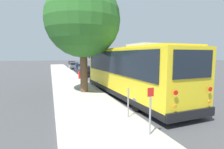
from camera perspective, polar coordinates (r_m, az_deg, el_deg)
The scene contains 14 objects.
ground_plane at distance 10.93m, azimuth 7.67°, elevation -8.00°, with size 160.00×160.00×0.00m, color #474749.
sidewalk_slab at distance 9.91m, azimuth -9.00°, elevation -9.09°, with size 80.00×3.20×0.15m, color beige.
curb_strip at distance 10.33m, azimuth 0.23°, elevation -8.36°, with size 80.00×0.14×0.15m, color #AAA69D.
shuttle_bus at distance 11.36m, azimuth 5.53°, elevation 1.60°, with size 10.59×3.08×3.31m.
parked_sedan_black at distance 23.24m, azimuth -8.79°, elevation 1.08°, with size 4.59×1.84×1.26m.
parked_sedan_navy at distance 29.22m, azimuth -10.28°, elevation 2.14°, with size 4.53×2.00×1.27m.
parked_sedan_gray at distance 35.07m, azimuth -12.43°, elevation 2.81°, with size 4.27×2.03×1.29m.
parked_sedan_maroon at distance 40.70m, azimuth -13.04°, elevation 3.30°, with size 4.65×1.95×1.33m.
street_tree at distance 12.63m, azimuth -9.60°, elevation 18.57°, with size 5.05×5.05×8.19m.
sign_post_near at distance 5.79m, azimuth 12.36°, elevation -11.50°, with size 0.06×0.22×1.54m.
sign_post_far at distance 7.24m, azimuth 5.30°, elevation -9.19°, with size 0.06×0.06×1.23m.
fire_hydrant at distance 19.16m, azimuth -10.61°, elevation -0.16°, with size 0.22×0.22×0.81m.
lane_stripe_mid at distance 12.58m, azimuth 22.80°, elevation -6.53°, with size 2.40×0.14×0.01m, color silver.
lane_stripe_ahead at distance 17.39m, azimuth 9.39°, elevation -2.63°, with size 2.40×0.14×0.01m, color silver.
Camera 1 is at (-9.40, 4.87, 2.71)m, focal length 28.00 mm.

